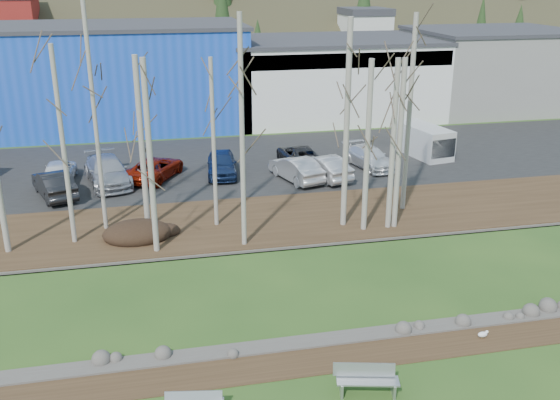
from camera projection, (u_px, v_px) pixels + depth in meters
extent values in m
cube|color=#382616|center=(292.00, 362.00, 20.73)|extent=(80.00, 1.80, 0.03)
cube|color=#382616|center=(237.00, 223.00, 32.09)|extent=(80.00, 7.00, 0.15)
cube|color=black|center=(214.00, 165.00, 41.73)|extent=(80.00, 14.00, 0.14)
cube|color=blue|center=(122.00, 77.00, 52.05)|extent=(20.00, 12.00, 8.00)
cube|color=#333338|center=(117.00, 25.00, 50.62)|extent=(20.40, 12.24, 0.30)
cube|color=silver|center=(328.00, 79.00, 55.87)|extent=(18.00, 12.00, 6.50)
cube|color=#333338|center=(329.00, 40.00, 54.70)|extent=(18.36, 12.24, 0.30)
cube|color=navy|center=(350.00, 61.00, 49.64)|extent=(17.64, 0.20, 1.20)
cube|color=gray|center=(491.00, 70.00, 58.95)|extent=(14.00, 12.00, 7.00)
cube|color=#333338|center=(496.00, 30.00, 57.69)|extent=(14.28, 12.24, 0.30)
cube|color=#A3A6A8|center=(341.00, 387.00, 19.12)|extent=(0.22, 0.59, 0.47)
cube|color=#A3A6A8|center=(393.00, 388.00, 19.08)|extent=(0.22, 0.59, 0.47)
cube|color=#A3A6A8|center=(364.00, 370.00, 19.12)|extent=(1.88, 0.57, 0.43)
cube|color=#A3A6A8|center=(368.00, 381.00, 19.01)|extent=(1.98, 0.96, 0.05)
cube|color=#A3A6A8|center=(194.00, 397.00, 18.15)|extent=(1.69, 0.47, 0.36)
cylinder|color=gold|center=(482.00, 338.00, 22.04)|extent=(0.01, 0.01, 0.10)
cylinder|color=gold|center=(481.00, 337.00, 22.09)|extent=(0.01, 0.01, 0.10)
ellipsoid|color=white|center=(483.00, 334.00, 22.04)|extent=(0.35, 0.20, 0.20)
cube|color=gray|center=(483.00, 333.00, 22.02)|extent=(0.23, 0.11, 0.02)
sphere|color=white|center=(487.00, 332.00, 22.03)|extent=(0.11, 0.11, 0.11)
cone|color=gold|center=(489.00, 332.00, 22.04)|extent=(0.06, 0.03, 0.03)
ellipsoid|color=black|center=(137.00, 232.00, 29.94)|extent=(3.28, 2.32, 0.64)
cylinder|color=#B0A89D|center=(95.00, 116.00, 29.32)|extent=(0.21, 0.21, 11.42)
cylinder|color=#B0A89D|center=(142.00, 145.00, 29.97)|extent=(0.28, 0.28, 8.52)
cylinder|color=#B0A89D|center=(63.00, 148.00, 28.12)|extent=(0.22, 0.22, 9.21)
cylinder|color=#B0A89D|center=(150.00, 159.00, 27.25)|extent=(0.26, 0.26, 8.76)
cylinder|color=#B0A89D|center=(214.00, 144.00, 30.28)|extent=(0.21, 0.21, 8.38)
cylinder|color=#B0A89D|center=(242.00, 135.00, 27.63)|extent=(0.23, 0.23, 10.53)
cylinder|color=#B0A89D|center=(347.00, 126.00, 29.97)|extent=(0.28, 0.28, 10.19)
cylinder|color=#B0A89D|center=(393.00, 146.00, 29.98)|extent=(0.27, 0.27, 8.38)
cylinder|color=#B0A89D|center=(409.00, 115.00, 32.15)|extent=(0.25, 0.25, 10.23)
cylinder|color=#B0A89D|center=(367.00, 148.00, 29.73)|extent=(0.27, 0.27, 8.38)
cylinder|color=#B0A89D|center=(399.00, 146.00, 30.05)|extent=(0.27, 0.27, 8.38)
imported|color=white|center=(59.00, 171.00, 37.85)|extent=(1.84, 4.30, 1.45)
imported|color=black|center=(54.00, 184.00, 35.43)|extent=(3.08, 4.89, 1.52)
imported|color=maroon|center=(155.00, 168.00, 38.59)|extent=(4.20, 5.28, 1.34)
imported|color=#A3A4AA|center=(107.00, 171.00, 37.56)|extent=(3.35, 5.84, 1.59)
imported|color=navy|center=(222.00, 164.00, 39.19)|extent=(2.24, 4.62, 1.52)
imported|color=#AFAFB2|center=(296.00, 169.00, 38.23)|extent=(2.79, 4.75, 1.48)
imported|color=#272729|center=(300.00, 156.00, 41.17)|extent=(2.51, 5.04, 1.37)
imported|color=silver|center=(369.00, 157.00, 40.84)|extent=(2.83, 4.92, 1.34)
imported|color=#AFAFB2|center=(324.00, 167.00, 38.58)|extent=(2.79, 4.75, 1.48)
cube|color=white|center=(423.00, 140.00, 43.49)|extent=(2.78, 5.00, 2.06)
cube|color=black|center=(439.00, 147.00, 41.87)|extent=(2.01, 1.30, 1.28)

